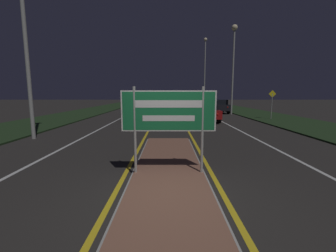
{
  "coord_description": "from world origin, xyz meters",
  "views": [
    {
      "loc": [
        -0.02,
        -4.36,
        2.14
      ],
      "look_at": [
        0.0,
        2.8,
        1.11
      ],
      "focal_mm": 24.0,
      "sensor_mm": 36.0,
      "label": 1
    }
  ],
  "objects": [
    {
      "name": "lane_line_white_left",
      "position": [
        -4.2,
        25.0,
        0.0
      ],
      "size": [
        0.12,
        70.0,
        0.01
      ],
      "color": "silver",
      "rests_on": "ground_plane"
    },
    {
      "name": "streetlight_left_near",
      "position": [
        -6.47,
        6.24,
        5.94
      ],
      "size": [
        0.51,
        0.51,
        9.38
      ],
      "color": "#9E9E99",
      "rests_on": "ground_plane"
    },
    {
      "name": "edge_line_white_right",
      "position": [
        7.2,
        25.0,
        0.0
      ],
      "size": [
        0.1,
        70.0,
        0.01
      ],
      "color": "silver",
      "rests_on": "ground_plane"
    },
    {
      "name": "car_receding_0",
      "position": [
        2.89,
        13.38,
        0.76
      ],
      "size": [
        1.95,
        4.46,
        1.4
      ],
      "color": "maroon",
      "rests_on": "ground_plane"
    },
    {
      "name": "centre_line_yellow_left",
      "position": [
        -1.17,
        25.0,
        0.0
      ],
      "size": [
        0.12,
        70.0,
        0.01
      ],
      "color": "gold",
      "rests_on": "ground_plane"
    },
    {
      "name": "lane_line_white_right",
      "position": [
        4.2,
        25.0,
        0.0
      ],
      "size": [
        0.12,
        70.0,
        0.01
      ],
      "color": "silver",
      "rests_on": "ground_plane"
    },
    {
      "name": "streetlight_right_far",
      "position": [
        6.18,
        34.33,
        7.33
      ],
      "size": [
        0.56,
        0.56,
        11.33
      ],
      "color": "#9E9E99",
      "rests_on": "ground_plane"
    },
    {
      "name": "car_approaching_1",
      "position": [
        -5.55,
        29.82,
        0.78
      ],
      "size": [
        1.89,
        4.26,
        1.45
      ],
      "color": "#B7B7BC",
      "rests_on": "ground_plane"
    },
    {
      "name": "median_island",
      "position": [
        0.0,
        1.3,
        0.04
      ],
      "size": [
        1.95,
        9.24,
        0.1
      ],
      "color": "#999993",
      "rests_on": "ground_plane"
    },
    {
      "name": "edge_line_white_left",
      "position": [
        -7.2,
        25.0,
        0.0
      ],
      "size": [
        0.1,
        70.0,
        0.01
      ],
      "color": "silver",
      "rests_on": "ground_plane"
    },
    {
      "name": "verge_left",
      "position": [
        -9.5,
        20.0,
        0.04
      ],
      "size": [
        5.0,
        100.0,
        0.08
      ],
      "color": "#1E3319",
      "rests_on": "ground_plane"
    },
    {
      "name": "warning_sign",
      "position": [
        8.53,
        14.16,
        1.5
      ],
      "size": [
        0.6,
        0.06,
        2.36
      ],
      "color": "#9E9E99",
      "rests_on": "verge_right"
    },
    {
      "name": "streetlight_right_near",
      "position": [
        6.64,
        19.2,
        6.19
      ],
      "size": [
        0.6,
        0.6,
        9.0
      ],
      "color": "#9E9E99",
      "rests_on": "ground_plane"
    },
    {
      "name": "centre_line_yellow_right",
      "position": [
        1.17,
        25.0,
        0.0
      ],
      "size": [
        0.12,
        70.0,
        0.01
      ],
      "color": "gold",
      "rests_on": "ground_plane"
    },
    {
      "name": "ground_plane",
      "position": [
        0.0,
        0.0,
        0.0
      ],
      "size": [
        160.0,
        160.0,
        0.0
      ],
      "primitive_type": "plane",
      "color": "#282623"
    },
    {
      "name": "car_approaching_0",
      "position": [
        -2.44,
        14.14,
        0.8
      ],
      "size": [
        1.9,
        4.53,
        1.5
      ],
      "color": "navy",
      "rests_on": "ground_plane"
    },
    {
      "name": "verge_right",
      "position": [
        9.5,
        20.0,
        0.04
      ],
      "size": [
        5.0,
        100.0,
        0.08
      ],
      "color": "#1E3319",
      "rests_on": "ground_plane"
    },
    {
      "name": "car_receding_1",
      "position": [
        5.69,
        21.02,
        0.8
      ],
      "size": [
        1.84,
        4.08,
        1.51
      ],
      "color": "black",
      "rests_on": "ground_plane"
    },
    {
      "name": "highway_sign",
      "position": [
        0.0,
        1.3,
        1.64
      ],
      "size": [
        2.4,
        0.07,
        2.22
      ],
      "color": "#9E9E99",
      "rests_on": "median_island"
    }
  ]
}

